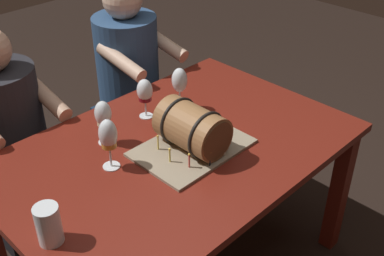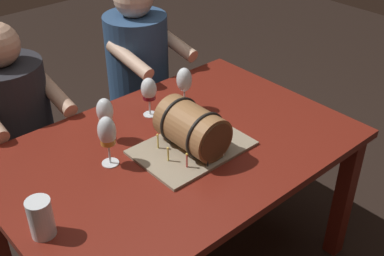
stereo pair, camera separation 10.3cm
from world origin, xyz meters
name	(u,v)px [view 1 (the left image)]	position (x,y,z in m)	size (l,w,h in m)	color
dining_table	(176,165)	(0.00, 0.00, 0.63)	(1.45, 0.97, 0.73)	maroon
barrel_cake	(192,131)	(0.04, -0.06, 0.82)	(0.45, 0.32, 0.20)	gray
wine_glass_red	(145,92)	(0.07, 0.26, 0.85)	(0.07, 0.07, 0.18)	white
wine_glass_amber	(108,136)	(-0.26, 0.08, 0.87)	(0.07, 0.07, 0.21)	white
wine_glass_empty	(180,81)	(0.22, 0.21, 0.87)	(0.07, 0.07, 0.20)	white
wine_glass_white	(103,116)	(-0.18, 0.22, 0.86)	(0.07, 0.07, 0.19)	white
beer_pint	(49,226)	(-0.63, -0.10, 0.79)	(0.08, 0.08, 0.14)	white
person_seated_left	(12,147)	(-0.36, 0.76, 0.53)	(0.39, 0.47, 1.13)	black
person_seated_right	(130,92)	(0.36, 0.76, 0.55)	(0.39, 0.48, 1.18)	#1B2D46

